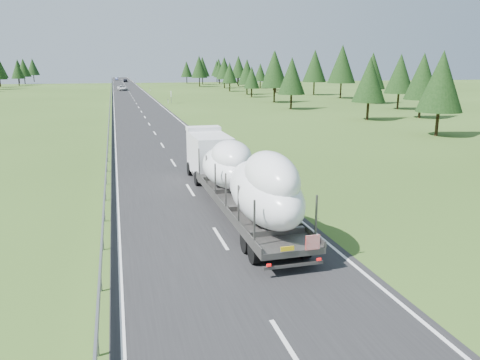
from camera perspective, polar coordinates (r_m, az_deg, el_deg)
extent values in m
plane|color=#33511B|center=(22.13, -2.41, -7.15)|extent=(400.00, 400.00, 0.00)
cube|color=black|center=(120.52, -12.95, 9.75)|extent=(10.00, 400.00, 0.02)
cube|color=slate|center=(120.41, -15.52, 9.88)|extent=(0.08, 400.00, 0.32)
cylinder|color=slate|center=(21.59, -16.40, -7.43)|extent=(0.10, 0.10, 0.60)
cube|color=silver|center=(51.89, -2.61, 5.62)|extent=(0.12, 0.07, 1.00)
cube|color=black|center=(51.84, -2.61, 5.97)|extent=(0.13, 0.08, 0.12)
cube|color=silver|center=(101.05, -8.77, 9.49)|extent=(0.12, 0.07, 1.00)
cube|color=black|center=(101.02, -8.78, 9.67)|extent=(0.13, 0.08, 0.12)
cube|color=silver|center=(150.76, -10.92, 10.80)|extent=(0.12, 0.07, 1.00)
cube|color=black|center=(150.74, -10.92, 10.92)|extent=(0.13, 0.08, 0.12)
cube|color=silver|center=(200.61, -12.01, 11.45)|extent=(0.12, 0.07, 1.00)
cube|color=black|center=(200.60, -12.01, 11.54)|extent=(0.13, 0.08, 0.12)
cube|color=silver|center=(250.53, -12.66, 11.84)|extent=(0.12, 0.07, 1.00)
cube|color=black|center=(250.52, -12.67, 11.91)|extent=(0.13, 0.08, 0.12)
cube|color=silver|center=(300.47, -13.10, 12.10)|extent=(0.12, 0.07, 1.00)
cube|color=black|center=(300.46, -13.11, 12.16)|extent=(0.13, 0.08, 0.12)
cube|color=silver|center=(350.43, -13.42, 12.29)|extent=(0.12, 0.07, 1.00)
cube|color=black|center=(350.42, -13.42, 12.34)|extent=(0.13, 0.08, 0.12)
cylinder|color=slate|center=(101.09, -8.38, 9.79)|extent=(0.08, 0.08, 2.00)
cube|color=silver|center=(101.02, -8.40, 10.36)|extent=(0.05, 0.90, 1.20)
cylinder|color=black|center=(77.10, 21.09, 8.29)|extent=(0.36, 0.36, 3.32)
cone|color=black|center=(76.86, 21.39, 11.71)|extent=(5.17, 5.17, 6.92)
cylinder|color=black|center=(91.42, 18.71, 9.24)|extent=(0.36, 0.36, 3.39)
cone|color=black|center=(91.22, 18.94, 12.18)|extent=(5.27, 5.27, 7.06)
cylinder|color=black|center=(103.59, 15.65, 9.96)|extent=(0.36, 0.36, 3.57)
cone|color=black|center=(103.42, 15.84, 12.70)|extent=(5.55, 5.55, 7.43)
cylinder|color=black|center=(118.04, 12.18, 10.76)|extent=(0.36, 0.36, 4.31)
cone|color=black|center=(117.90, 12.33, 13.66)|extent=(6.71, 6.71, 8.99)
cylinder|color=black|center=(129.93, 9.00, 11.10)|extent=(0.36, 0.36, 4.06)
cone|color=black|center=(129.80, 9.10, 13.58)|extent=(6.32, 6.32, 8.46)
cylinder|color=black|center=(138.43, 4.37, 11.21)|extent=(0.36, 0.36, 3.20)
cone|color=black|center=(138.29, 4.40, 13.05)|extent=(4.98, 4.98, 6.67)
cylinder|color=black|center=(153.05, 4.12, 11.64)|extent=(0.36, 0.36, 4.17)
cone|color=black|center=(152.94, 4.16, 13.81)|extent=(6.49, 6.49, 8.69)
cylinder|color=black|center=(165.07, 2.48, 11.60)|extent=(0.36, 0.36, 2.89)
cone|color=black|center=(164.96, 2.49, 13.00)|extent=(4.50, 4.50, 6.02)
cylinder|color=black|center=(179.11, -0.19, 11.95)|extent=(0.36, 0.36, 3.85)
cone|color=black|center=(179.01, -0.19, 13.66)|extent=(5.99, 5.99, 8.02)
cylinder|color=black|center=(195.44, -0.30, 12.01)|extent=(0.36, 0.36, 3.16)
cone|color=black|center=(195.35, -0.30, 13.29)|extent=(4.92, 4.92, 6.59)
cylinder|color=black|center=(205.51, -2.52, 12.09)|extent=(0.36, 0.36, 3.21)
cone|color=black|center=(205.42, -2.53, 13.33)|extent=(5.00, 5.00, 6.69)
cylinder|color=black|center=(222.17, -2.83, 12.25)|extent=(0.36, 0.36, 3.42)
cone|color=black|center=(222.09, -2.84, 13.47)|extent=(5.31, 5.31, 7.12)
cylinder|color=black|center=(232.83, -2.61, 12.36)|extent=(0.36, 0.36, 3.74)
cone|color=black|center=(232.75, -2.62, 13.64)|extent=(5.81, 5.81, 7.78)
cylinder|color=black|center=(247.90, -4.58, 12.44)|extent=(0.36, 0.36, 3.85)
cone|color=black|center=(247.82, -4.60, 13.67)|extent=(5.99, 5.99, 8.02)
cylinder|color=black|center=(58.11, 22.91, 6.55)|extent=(0.36, 0.36, 3.25)
cone|color=black|center=(57.79, 23.34, 10.99)|extent=(5.06, 5.06, 6.78)
cylinder|color=black|center=(72.04, 15.31, 8.30)|extent=(0.36, 0.36, 3.10)
cone|color=black|center=(71.79, 15.53, 11.72)|extent=(4.83, 4.83, 6.46)
cylinder|color=black|center=(87.17, 6.25, 9.62)|extent=(0.36, 0.36, 3.19)
cone|color=black|center=(86.96, 6.33, 12.52)|extent=(4.95, 4.95, 6.64)
cylinder|color=black|center=(102.90, 4.20, 10.45)|extent=(0.36, 0.36, 3.74)
cone|color=black|center=(102.73, 4.25, 13.35)|extent=(5.82, 5.82, 7.79)
cylinder|color=black|center=(119.40, 1.42, 10.68)|extent=(0.36, 0.36, 2.58)
cone|color=black|center=(119.26, 1.43, 12.40)|extent=(4.02, 4.02, 5.38)
cylinder|color=black|center=(130.43, 0.85, 11.09)|extent=(0.36, 0.36, 3.23)
cone|color=black|center=(130.29, 0.86, 13.06)|extent=(5.03, 5.03, 6.73)
cylinder|color=black|center=(145.83, -1.27, 11.33)|extent=(0.36, 0.36, 2.97)
cone|color=black|center=(145.71, -1.27, 12.95)|extent=(4.62, 4.62, 6.19)
cylinder|color=black|center=(166.78, -1.92, 11.76)|extent=(0.36, 0.36, 3.64)
cone|color=black|center=(166.67, -1.93, 13.50)|extent=(5.67, 5.67, 7.59)
cylinder|color=black|center=(177.48, -4.96, 11.88)|extent=(0.36, 0.36, 3.84)
cone|color=black|center=(177.38, -5.00, 13.60)|extent=(5.97, 5.97, 7.99)
cylinder|color=black|center=(197.74, -4.59, 12.08)|extent=(0.36, 0.36, 3.82)
cone|color=black|center=(197.65, -4.62, 13.62)|extent=(5.95, 5.95, 7.97)
cylinder|color=black|center=(209.41, -6.50, 12.05)|extent=(0.36, 0.36, 3.24)
cone|color=black|center=(209.32, -6.54, 13.29)|extent=(5.04, 5.04, 6.75)
cylinder|color=black|center=(193.23, -27.20, 10.60)|extent=(0.36, 0.36, 3.88)
cylinder|color=black|center=(203.79, -25.36, 10.79)|extent=(0.36, 0.36, 3.22)
cone|color=black|center=(203.70, -25.49, 12.04)|extent=(5.00, 5.00, 6.70)
cylinder|color=black|center=(220.16, -24.76, 11.03)|extent=(0.36, 0.36, 3.60)
cone|color=black|center=(220.08, -24.90, 12.33)|extent=(5.60, 5.60, 7.50)
cylinder|color=black|center=(230.92, -25.32, 11.04)|extent=(0.36, 0.36, 3.54)
cone|color=black|center=(230.84, -25.45, 12.26)|extent=(5.51, 5.51, 7.38)
cylinder|color=black|center=(246.49, -23.83, 11.31)|extent=(0.36, 0.36, 3.73)
cone|color=black|center=(246.41, -23.95, 12.51)|extent=(5.80, 5.80, 7.77)
cube|color=white|center=(32.86, -3.73, 3.19)|extent=(2.49, 4.92, 2.74)
cube|color=black|center=(35.19, -4.54, 4.70)|extent=(2.25, 0.10, 1.37)
cube|color=white|center=(34.71, -4.47, 6.29)|extent=(2.46, 1.20, 0.29)
cube|color=#555350|center=(32.19, -3.35, 0.57)|extent=(2.47, 2.96, 0.24)
cylinder|color=black|center=(34.65, -6.09, 1.38)|extent=(0.35, 0.98, 0.98)
cylinder|color=black|center=(35.05, -2.45, 1.59)|extent=(0.35, 0.98, 0.98)
cylinder|color=black|center=(31.63, -5.21, 0.20)|extent=(0.35, 0.98, 0.98)
cylinder|color=black|center=(32.07, -1.24, 0.44)|extent=(0.35, 0.98, 0.98)
cube|color=#555350|center=(24.27, 0.61, -2.97)|extent=(2.76, 13.73, 0.25)
cube|color=#555350|center=(23.90, -2.40, -2.64)|extent=(0.17, 13.71, 0.24)
cube|color=#555350|center=(24.57, 3.54, -2.19)|extent=(0.17, 13.71, 0.24)
cube|color=#555350|center=(18.23, 1.60, -5.26)|extent=(0.07, 0.07, 1.86)
cube|color=#555350|center=(19.10, 9.14, -4.54)|extent=(0.07, 0.07, 1.86)
cube|color=#555350|center=(20.39, -0.27, -3.17)|extent=(0.07, 0.07, 1.86)
cube|color=#555350|center=(21.17, 6.58, -2.62)|extent=(0.07, 0.07, 1.86)
cube|color=#555350|center=(22.58, -1.78, -1.48)|extent=(0.07, 0.07, 1.86)
cube|color=#555350|center=(23.28, 4.48, -1.04)|extent=(0.07, 0.07, 1.86)
cube|color=#555350|center=(24.80, -3.01, -0.09)|extent=(0.07, 0.07, 1.86)
cube|color=#555350|center=(25.44, 2.73, 0.27)|extent=(0.07, 0.07, 1.86)
cube|color=#555350|center=(27.04, -4.05, 1.07)|extent=(0.07, 0.07, 1.86)
cube|color=#555350|center=(27.63, 1.26, 1.38)|extent=(0.07, 0.07, 1.86)
cube|color=#555350|center=(29.30, -4.92, 2.05)|extent=(0.07, 0.07, 1.86)
cube|color=#555350|center=(29.85, 0.01, 2.32)|extent=(0.07, 0.07, 1.86)
cylinder|color=black|center=(19.34, 1.72, -8.77)|extent=(0.40, 0.98, 0.98)
cylinder|color=black|center=(20.02, 7.70, -8.08)|extent=(0.40, 0.98, 0.98)
cylinder|color=black|center=(20.39, 0.77, -7.54)|extent=(0.40, 0.98, 0.98)
cylinder|color=black|center=(21.04, 6.48, -6.95)|extent=(0.40, 0.98, 0.98)
cube|color=#555350|center=(18.37, 6.37, -10.29)|extent=(2.45, 0.14, 0.12)
cube|color=red|center=(18.24, 8.70, -7.55)|extent=(0.59, 0.04, 0.59)
cube|color=yellow|center=(17.93, 5.63, -8.35)|extent=(0.54, 0.04, 0.18)
cube|color=red|center=(17.93, 3.35, -10.34)|extent=(0.18, 0.06, 0.10)
cube|color=red|center=(18.63, 9.45, -9.55)|extent=(0.18, 0.06, 0.10)
ellipsoid|color=white|center=(20.98, 2.90, -1.54)|extent=(2.73, 7.26, 2.67)
ellipsoid|color=white|center=(19.92, 3.73, 0.38)|extent=(2.07, 4.60, 2.14)
ellipsoid|color=white|center=(27.27, -1.36, 1.61)|extent=(2.94, 6.15, 2.23)
ellipsoid|color=white|center=(26.38, -0.98, 2.93)|extent=(2.22, 3.90, 1.79)
imported|color=silver|center=(154.93, -14.15, 10.83)|extent=(3.32, 6.21, 1.66)
imported|color=black|center=(231.82, -13.80, 11.71)|extent=(1.90, 4.58, 1.55)
imported|color=#182143|center=(260.30, -14.81, 11.83)|extent=(1.53, 4.39, 1.44)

